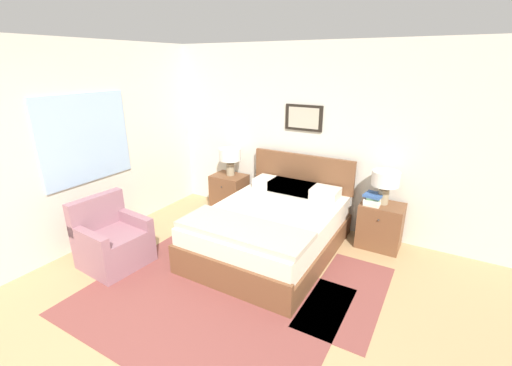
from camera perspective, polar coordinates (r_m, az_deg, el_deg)
name	(u,v)px	position (r m, az deg, el deg)	size (l,w,h in m)	color
wall_back	(317,138)	(5.00, 10.09, 7.39)	(7.11, 0.09, 2.60)	beige
wall_left	(108,142)	(5.11, -23.48, 6.36)	(0.08, 5.62, 2.60)	beige
area_rug_main	(206,302)	(3.75, -8.32, -19.00)	(2.59, 1.94, 0.01)	brown
area_rug_bedside	(348,294)	(3.93, 15.09, -17.49)	(0.70, 1.49, 0.01)	brown
bed	(272,228)	(4.44, 2.61, -7.42)	(1.53, 2.05, 1.07)	brown
armchair	(112,242)	(4.51, -22.84, -9.03)	(0.72, 0.74, 0.82)	#8E606B
nightstand_near_window	(229,193)	(5.63, -4.45, -1.62)	(0.54, 0.43, 0.60)	brown
nightstand_by_door	(380,226)	(4.81, 20.00, -6.68)	(0.54, 0.43, 0.60)	brown
table_lamp_near_window	(230,156)	(5.46, -4.34, 4.44)	(0.34, 0.34, 0.44)	gray
table_lamp_by_door	(385,181)	(4.61, 20.77, 0.33)	(0.34, 0.34, 0.44)	gray
book_thick_bottom	(373,202)	(4.66, 18.90, -3.06)	(0.20, 0.26, 0.04)	silver
book_hardcover_middle	(373,199)	(4.65, 18.95, -2.62)	(0.21, 0.27, 0.04)	silver
book_novel_upper	(373,197)	(4.63, 18.99, -2.24)	(0.19, 0.23, 0.03)	#4C7551
book_slim_near_top	(374,195)	(4.62, 19.03, -1.91)	(0.24, 0.26, 0.03)	#335693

